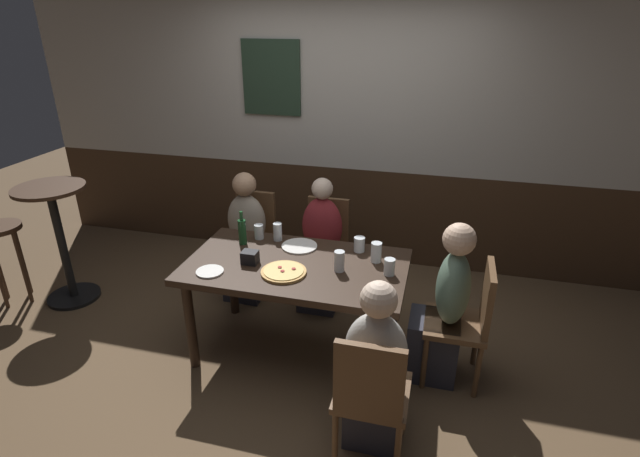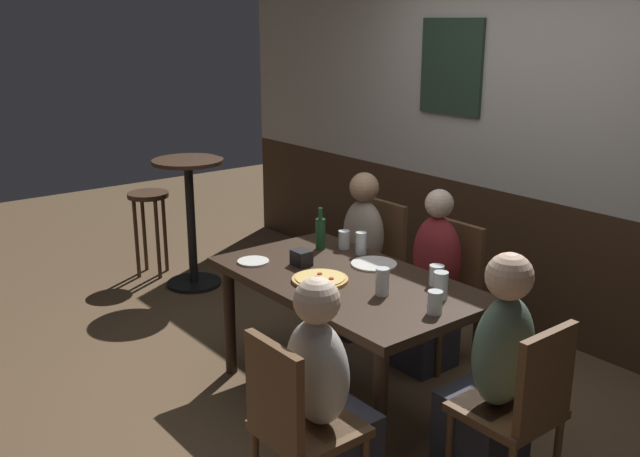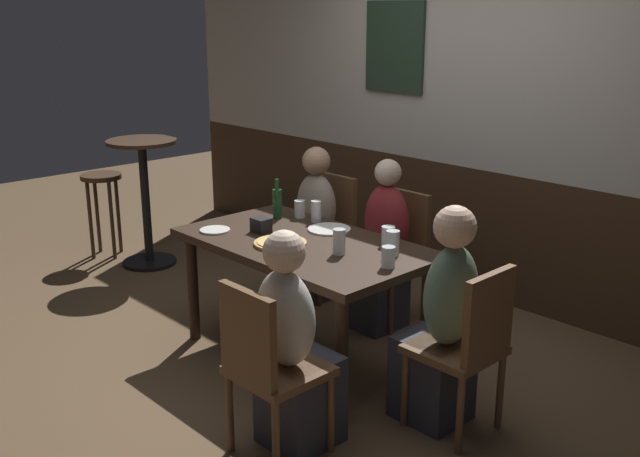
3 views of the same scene
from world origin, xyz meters
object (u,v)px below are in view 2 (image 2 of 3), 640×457
(dining_table, at_px, (346,292))
(pint_glass_stout, at_px, (382,283))
(plate_white_small, at_px, (253,261))
(condiment_caddy, at_px, (301,258))
(chair_left_far, at_px, (375,257))
(tumbler_water, at_px, (437,277))
(person_left_far, at_px, (358,265))
(plate_white_large, at_px, (374,264))
(pizza, at_px, (320,279))
(chair_head_east, at_px, (521,404))
(tumbler_short, at_px, (435,304))
(highball_clear, at_px, (361,245))
(person_mid_far, at_px, (430,294))
(pint_glass_amber, at_px, (344,241))
(beer_glass_tall, at_px, (441,287))
(beer_bottle_green, at_px, (321,233))
(chair_mid_far, at_px, (448,284))
(side_bar_table, at_px, (191,213))
(person_head_east, at_px, (492,390))
(person_right_near, at_px, (326,414))
(bar_stool, at_px, (149,210))
(chair_right_near, at_px, (295,421))

(dining_table, xyz_separation_m, pint_glass_stout, (0.31, -0.02, 0.15))
(plate_white_small, height_order, condiment_caddy, condiment_caddy)
(condiment_caddy, bearing_deg, chair_left_far, 111.55)
(tumbler_water, xyz_separation_m, condiment_caddy, (-0.70, -0.38, -0.00))
(person_left_far, distance_m, plate_white_large, 0.80)
(chair_left_far, relative_size, pizza, 2.86)
(chair_head_east, distance_m, tumbler_short, 0.61)
(chair_left_far, relative_size, tumbler_water, 8.00)
(dining_table, relative_size, chair_left_far, 1.74)
(highball_clear, bearing_deg, tumbler_short, -19.63)
(person_mid_far, relative_size, pint_glass_amber, 9.95)
(beer_glass_tall, relative_size, pint_glass_amber, 1.26)
(person_left_far, xyz_separation_m, pint_glass_amber, (0.28, -0.36, 0.32))
(pint_glass_stout, distance_m, beer_bottle_green, 0.83)
(chair_mid_far, bearing_deg, side_bar_table, -163.09)
(tumbler_water, bearing_deg, chair_head_east, -20.90)
(tumbler_short, relative_size, plate_white_small, 0.62)
(person_head_east, bearing_deg, dining_table, 180.00)
(pint_glass_stout, bearing_deg, highball_clear, 147.91)
(beer_bottle_green, bearing_deg, person_mid_far, 45.12)
(beer_glass_tall, bearing_deg, person_left_far, 157.09)
(beer_bottle_green, bearing_deg, pizza, -38.71)
(dining_table, xyz_separation_m, person_right_near, (0.68, -0.69, -0.19))
(plate_white_small, relative_size, side_bar_table, 0.18)
(bar_stool, bearing_deg, chair_mid_far, 17.18)
(chair_mid_far, xyz_separation_m, pint_glass_stout, (0.31, -0.87, 0.31))
(chair_head_east, bearing_deg, beer_glass_tall, 164.87)
(person_mid_far, distance_m, bar_stool, 2.68)
(beer_glass_tall, distance_m, beer_bottle_green, 1.02)
(beer_glass_tall, height_order, plate_white_small, beer_glass_tall)
(condiment_caddy, bearing_deg, pint_glass_stout, 4.67)
(person_mid_far, xyz_separation_m, tumbler_water, (0.39, -0.38, 0.32))
(beer_glass_tall, bearing_deg, dining_table, -161.78)
(side_bar_table, bearing_deg, pint_glass_stout, -5.04)
(highball_clear, relative_size, tumbler_water, 1.25)
(dining_table, relative_size, pint_glass_stout, 10.60)
(chair_right_near, height_order, tumbler_water, chair_right_near)
(tumbler_water, xyz_separation_m, plate_white_small, (-0.92, -0.57, -0.04))
(plate_white_large, bearing_deg, pint_glass_stout, -37.35)
(dining_table, height_order, person_mid_far, person_mid_far)
(chair_head_east, distance_m, pint_glass_stout, 0.92)
(tumbler_water, distance_m, plate_white_large, 0.45)
(dining_table, height_order, side_bar_table, side_bar_table)
(beer_glass_tall, bearing_deg, pint_glass_amber, 170.98)
(person_mid_far, bearing_deg, dining_table, -90.00)
(tumbler_water, bearing_deg, plate_white_small, -148.19)
(chair_mid_far, height_order, highball_clear, chair_mid_far)
(person_mid_far, height_order, person_head_east, person_head_east)
(plate_white_small, bearing_deg, highball_clear, 65.02)
(person_mid_far, distance_m, plate_white_large, 0.51)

